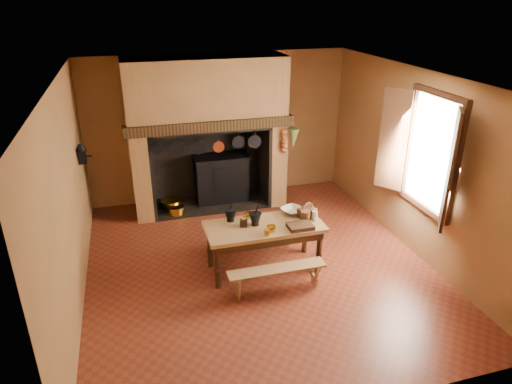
# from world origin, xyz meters

# --- Properties ---
(floor) EXTENTS (5.50, 5.50, 0.00)m
(floor) POSITION_xyz_m (0.00, 0.00, 0.00)
(floor) COLOR maroon
(floor) RESTS_ON ground
(ceiling) EXTENTS (5.50, 5.50, 0.00)m
(ceiling) POSITION_xyz_m (0.00, 0.00, 2.80)
(ceiling) COLOR silver
(ceiling) RESTS_ON back_wall
(back_wall) EXTENTS (5.00, 0.02, 2.80)m
(back_wall) POSITION_xyz_m (0.00, 2.75, 1.40)
(back_wall) COLOR #99633D
(back_wall) RESTS_ON floor
(wall_left) EXTENTS (0.02, 5.50, 2.80)m
(wall_left) POSITION_xyz_m (-2.50, 0.00, 1.40)
(wall_left) COLOR #99633D
(wall_left) RESTS_ON floor
(wall_right) EXTENTS (0.02, 5.50, 2.80)m
(wall_right) POSITION_xyz_m (2.50, 0.00, 1.40)
(wall_right) COLOR #99633D
(wall_right) RESTS_ON floor
(wall_front) EXTENTS (5.00, 0.02, 2.80)m
(wall_front) POSITION_xyz_m (0.00, -2.75, 1.40)
(wall_front) COLOR #99633D
(wall_front) RESTS_ON floor
(chimney_breast) EXTENTS (2.95, 0.96, 2.80)m
(chimney_breast) POSITION_xyz_m (-0.30, 2.31, 1.81)
(chimney_breast) COLOR #99633D
(chimney_breast) RESTS_ON floor
(iron_range) EXTENTS (1.12, 0.55, 1.60)m
(iron_range) POSITION_xyz_m (-0.04, 2.45, 0.48)
(iron_range) COLOR black
(iron_range) RESTS_ON floor
(hearth_pans) EXTENTS (0.51, 0.62, 0.20)m
(hearth_pans) POSITION_xyz_m (-1.05, 2.22, 0.09)
(hearth_pans) COLOR #B58A29
(hearth_pans) RESTS_ON floor
(hanging_pans) EXTENTS (1.92, 0.29, 0.27)m
(hanging_pans) POSITION_xyz_m (-0.34, 1.81, 1.36)
(hanging_pans) COLOR black
(hanging_pans) RESTS_ON chimney_breast
(onion_string) EXTENTS (0.12, 0.10, 0.46)m
(onion_string) POSITION_xyz_m (1.00, 1.79, 1.33)
(onion_string) COLOR #A8481F
(onion_string) RESTS_ON chimney_breast
(herb_bunch) EXTENTS (0.20, 0.20, 0.35)m
(herb_bunch) POSITION_xyz_m (1.18, 1.79, 1.38)
(herb_bunch) COLOR #596731
(herb_bunch) RESTS_ON chimney_breast
(window) EXTENTS (0.39, 1.75, 1.76)m
(window) POSITION_xyz_m (2.35, -0.40, 1.70)
(window) COLOR white
(window) RESTS_ON wall_right
(wall_coffee_mill) EXTENTS (0.23, 0.16, 0.31)m
(wall_coffee_mill) POSITION_xyz_m (-2.42, 1.55, 1.52)
(wall_coffee_mill) COLOR black
(wall_coffee_mill) RESTS_ON wall_left
(work_table) EXTENTS (1.70, 0.75, 0.74)m
(work_table) POSITION_xyz_m (0.06, -0.11, 0.62)
(work_table) COLOR #A5724B
(work_table) RESTS_ON floor
(bench_front) EXTENTS (1.36, 0.24, 0.38)m
(bench_front) POSITION_xyz_m (0.06, -0.71, 0.29)
(bench_front) COLOR #A5724B
(bench_front) RESTS_ON floor
(bench_back) EXTENTS (1.43, 0.25, 0.40)m
(bench_back) POSITION_xyz_m (0.06, 0.47, 0.30)
(bench_back) COLOR #A5724B
(bench_back) RESTS_ON floor
(mortar_large) EXTENTS (0.20, 0.20, 0.33)m
(mortar_large) POSITION_xyz_m (-0.38, 0.14, 0.85)
(mortar_large) COLOR black
(mortar_large) RESTS_ON work_table
(mortar_small) EXTENTS (0.19, 0.19, 0.32)m
(mortar_small) POSITION_xyz_m (-0.07, -0.07, 0.84)
(mortar_small) COLOR black
(mortar_small) RESTS_ON work_table
(coffee_grinder) EXTENTS (0.15, 0.13, 0.17)m
(coffee_grinder) POSITION_xyz_m (-0.24, -0.06, 0.80)
(coffee_grinder) COLOR #381D11
(coffee_grinder) RESTS_ON work_table
(brass_mug_a) EXTENTS (0.09, 0.09, 0.09)m
(brass_mug_a) POSITION_xyz_m (0.00, -0.41, 0.78)
(brass_mug_a) COLOR #B58A29
(brass_mug_a) RESTS_ON work_table
(brass_mug_b) EXTENTS (0.09, 0.09, 0.09)m
(brass_mug_b) POSITION_xyz_m (-0.10, 0.19, 0.78)
(brass_mug_b) COLOR #B58A29
(brass_mug_b) RESTS_ON work_table
(mixing_bowl) EXTENTS (0.42, 0.42, 0.08)m
(mixing_bowl) POSITION_xyz_m (0.57, 0.15, 0.77)
(mixing_bowl) COLOR #B7AF8C
(mixing_bowl) RESTS_ON work_table
(stoneware_crock) EXTENTS (0.15, 0.15, 0.16)m
(stoneware_crock) POSITION_xyz_m (0.66, -0.16, 0.82)
(stoneware_crock) COLOR #51331E
(stoneware_crock) RESTS_ON work_table
(glass_jar) EXTENTS (0.09, 0.09, 0.15)m
(glass_jar) POSITION_xyz_m (0.81, -0.17, 0.81)
(glass_jar) COLOR beige
(glass_jar) RESTS_ON work_table
(wicker_basket) EXTENTS (0.30, 0.26, 0.24)m
(wicker_basket) POSITION_xyz_m (0.74, -0.04, 0.81)
(wicker_basket) COLOR #4F2717
(wicker_basket) RESTS_ON work_table
(wooden_tray) EXTENTS (0.36, 0.25, 0.06)m
(wooden_tray) POSITION_xyz_m (0.52, -0.34, 0.77)
(wooden_tray) COLOR #381D11
(wooden_tray) RESTS_ON work_table
(brass_cup) EXTENTS (0.13, 0.13, 0.10)m
(brass_cup) POSITION_xyz_m (0.09, -0.34, 0.79)
(brass_cup) COLOR #B58A29
(brass_cup) RESTS_ON work_table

